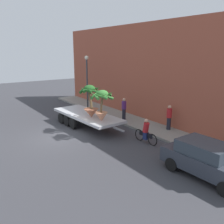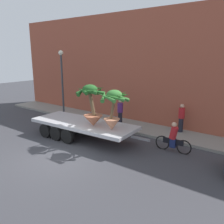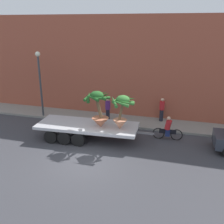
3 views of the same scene
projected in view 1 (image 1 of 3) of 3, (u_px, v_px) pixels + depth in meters
The scene contains 11 objects.
ground_plane at pixel (59, 137), 15.86m from camera, with size 60.00×60.00×0.00m, color #38383D.
sidewalk at pixel (132, 121), 19.24m from camera, with size 24.00×2.20×0.15m, color gray.
building_facade at pixel (150, 73), 19.28m from camera, with size 24.00×1.20×7.49m, color #9E4C38.
flatbed_trailer at pixel (85, 116), 18.01m from camera, with size 7.26×2.62×0.98m.
potted_palm_rear at pixel (90, 101), 16.74m from camera, with size 1.54×1.52×2.20m.
potted_palm_middle at pixel (102, 104), 15.64m from camera, with size 1.56×1.56×2.06m.
cyclist at pixel (146, 132), 14.76m from camera, with size 1.84×0.36×1.54m.
parked_car at pixel (207, 159), 10.74m from camera, with size 4.09×1.90×1.58m.
pedestrian_near_gate at pixel (169, 117), 16.72m from camera, with size 0.36×0.36×1.71m.
pedestrian_far_left at pixel (124, 108), 19.15m from camera, with size 0.36×0.36×1.71m.
street_lamp at pixel (87, 75), 22.44m from camera, with size 0.36×0.36×4.83m.
Camera 1 is at (14.23, -5.78, 5.49)m, focal length 39.33 mm.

